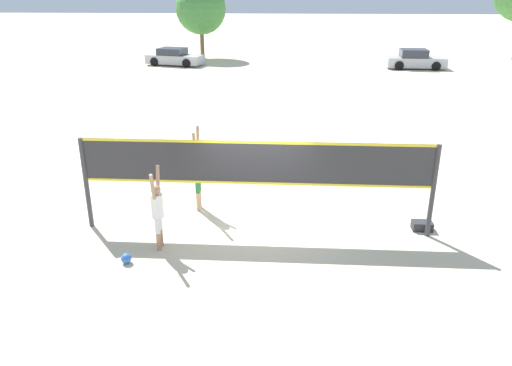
% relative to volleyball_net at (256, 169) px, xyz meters
% --- Properties ---
extents(ground_plane, '(200.00, 200.00, 0.00)m').
position_rel_volleyball_net_xyz_m(ground_plane, '(0.00, 0.00, -1.66)').
color(ground_plane, beige).
extents(volleyball_net, '(8.60, 0.12, 2.35)m').
position_rel_volleyball_net_xyz_m(volleyball_net, '(0.00, 0.00, 0.00)').
color(volleyball_net, '#38383D').
rests_on(volleyball_net, ground_plane).
extents(player_spiker, '(0.28, 0.68, 1.97)m').
position_rel_volleyball_net_xyz_m(player_spiker, '(-2.20, -1.04, -0.63)').
color(player_spiker, tan).
rests_on(player_spiker, ground_plane).
extents(player_blocker, '(0.28, 0.72, 2.29)m').
position_rel_volleyball_net_xyz_m(player_blocker, '(-1.66, 1.22, -0.45)').
color(player_blocker, tan).
rests_on(player_blocker, ground_plane).
extents(volleyball, '(0.23, 0.23, 0.23)m').
position_rel_volleyball_net_xyz_m(volleyball, '(-2.78, -1.76, -1.54)').
color(volleyball, blue).
rests_on(volleyball, ground_plane).
extents(gear_bag, '(0.50, 0.33, 0.23)m').
position_rel_volleyball_net_xyz_m(gear_bag, '(4.19, 0.31, -1.55)').
color(gear_bag, '#2D2D33').
rests_on(gear_bag, ground_plane).
extents(parked_car_near, '(4.57, 2.69, 1.29)m').
position_rel_volleyball_net_xyz_m(parked_car_near, '(-7.99, 27.26, -1.08)').
color(parked_car_near, '#B7B7BC').
rests_on(parked_car_near, ground_plane).
extents(parked_car_mid, '(4.26, 2.02, 1.40)m').
position_rel_volleyball_net_xyz_m(parked_car_mid, '(10.01, 26.76, -1.04)').
color(parked_car_mid, '#B7B7BC').
rests_on(parked_car_mid, ground_plane).
extents(tree_right_cluster, '(4.08, 4.08, 5.99)m').
position_rel_volleyball_net_xyz_m(tree_right_cluster, '(-6.49, 31.31, 2.27)').
color(tree_right_cluster, brown).
rests_on(tree_right_cluster, ground_plane).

